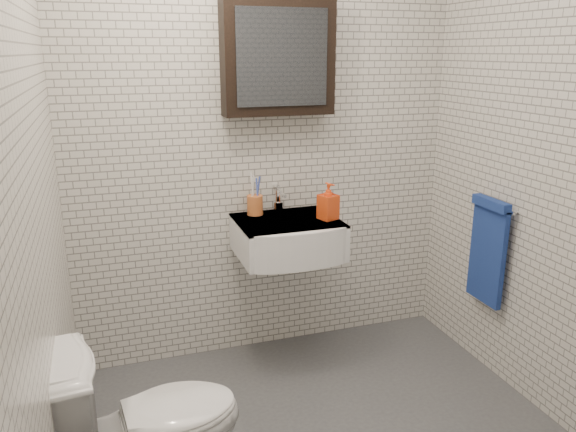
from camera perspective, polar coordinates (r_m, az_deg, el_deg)
The scene contains 8 objects.
room_shell at distance 2.20m, azimuth 5.17°, elevation 9.41°, with size 2.22×2.02×2.51m.
washbasin at distance 3.05m, azimuth 0.18°, elevation -2.28°, with size 0.55×0.50×0.20m.
faucet at distance 3.18m, azimuth -0.96°, elevation 1.56°, with size 0.06×0.20×0.15m.
mirror_cabinet at distance 3.07m, azimuth -1.01°, elevation 15.80°, with size 0.60×0.15×0.60m.
towel_rail at distance 3.20m, azimuth 19.66°, elevation -2.96°, with size 0.09×0.30×0.58m.
toothbrush_cup at distance 3.14m, azimuth -3.38°, elevation 1.23°, with size 0.09×0.09×0.24m.
soap_bottle at distance 3.05m, azimuth 4.11°, elevation 1.52°, with size 0.09×0.09×0.20m, color orange.
toilet at distance 2.35m, azimuth -13.97°, elevation -19.90°, with size 0.40×0.71×0.72m, color white.
Camera 1 is at (-0.88, -2.00, 1.73)m, focal length 35.00 mm.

